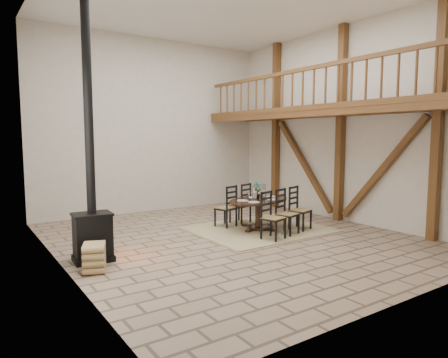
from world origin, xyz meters
TOP-DOWN VIEW (x-y plane):
  - ground at (0.00, 0.00)m, footprint 8.00×8.00m
  - room_shell at (1.19, 0.00)m, footprint 7.02×8.02m
  - rug at (0.96, 0.31)m, footprint 3.00×2.50m
  - dining_table at (0.99, 0.21)m, footprint 2.02×2.23m
  - wood_stove at (-2.97, 0.07)m, footprint 0.69×0.55m
  - log_basket at (-2.99, 0.17)m, footprint 0.49×0.49m
  - log_stack at (-3.12, -0.51)m, footprint 0.48×0.55m

SIDE VIEW (x-z plane):
  - ground at x=0.00m, z-range 0.00..0.00m
  - rug at x=0.96m, z-range 0.00..0.02m
  - log_basket at x=-2.99m, z-range -0.03..0.38m
  - log_stack at x=-3.12m, z-range 0.00..0.46m
  - dining_table at x=0.99m, z-range -0.16..0.96m
  - wood_stove at x=-2.97m, z-range -1.38..3.62m
  - room_shell at x=1.19m, z-range 0.51..5.52m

